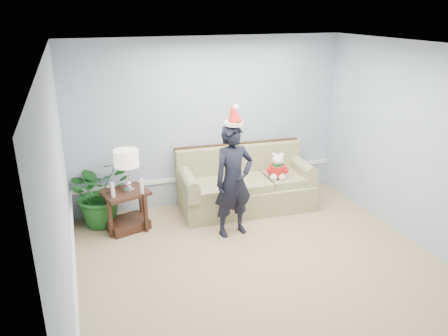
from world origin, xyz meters
TOP-DOWN VIEW (x-y plane):
  - room_shell at (0.00, 0.00)m, footprint 4.54×5.04m
  - wainscot_trim at (-1.18, 1.18)m, footprint 4.49×4.99m
  - sofa at (0.45, 2.06)m, footprint 2.17×1.03m
  - side_table at (-1.48, 1.92)m, footprint 0.75×0.68m
  - table_lamp at (-1.42, 1.90)m, footprint 0.35×0.35m
  - candle_pair at (-1.46, 1.76)m, footprint 0.46×0.06m
  - houseplant at (-1.82, 2.22)m, footprint 1.22×1.16m
  - man at (-0.05, 1.27)m, footprint 0.65×0.48m
  - santa_hat at (-0.05, 1.29)m, footprint 0.31×0.34m
  - teddy_bear at (0.92, 1.84)m, footprint 0.34×0.34m

SIDE VIEW (x-z plane):
  - side_table at x=-1.48m, z-range -0.07..0.53m
  - sofa at x=0.45m, z-range -0.14..0.85m
  - wainscot_trim at x=-1.18m, z-range 0.42..0.48m
  - houseplant at x=-1.82m, z-range 0.00..1.05m
  - teddy_bear at x=0.92m, z-range 0.46..0.89m
  - candle_pair at x=-1.46m, z-range 0.59..0.81m
  - man at x=-0.05m, z-range 0.00..1.63m
  - table_lamp at x=-1.42m, z-range 0.77..1.39m
  - room_shell at x=0.00m, z-range -0.02..2.72m
  - santa_hat at x=-0.05m, z-range 1.60..1.90m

